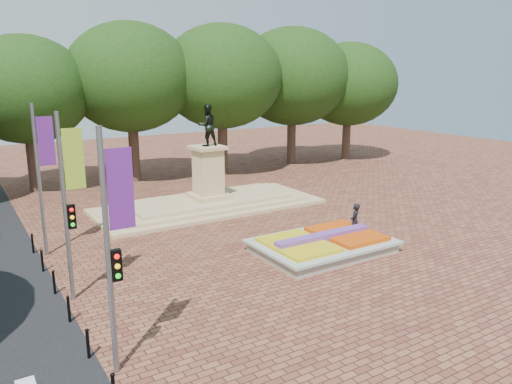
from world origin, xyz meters
TOP-DOWN VIEW (x-y plane):
  - ground at (0.00, 0.00)m, footprint 90.00×90.00m
  - flower_bed at (1.03, -2.00)m, footprint 6.30×4.30m
  - monument at (0.00, 8.00)m, footprint 14.00×6.00m
  - tree_row_back at (2.33, 18.00)m, footprint 44.80×8.80m
  - banner_poles at (-10.08, -1.31)m, footprint 0.88×11.17m
  - bollard_row at (-10.70, -1.50)m, footprint 0.12×13.12m
  - pedestrian at (3.58, -1.38)m, footprint 0.81×0.74m

SIDE VIEW (x-z plane):
  - ground at x=0.00m, z-range 0.00..0.00m
  - flower_bed at x=1.03m, z-range -0.08..0.83m
  - bollard_row at x=-10.70m, z-range 0.04..1.02m
  - monument at x=0.00m, z-range -2.32..4.09m
  - pedestrian at x=3.58m, z-range 0.00..1.86m
  - banner_poles at x=-10.08m, z-range 0.38..7.38m
  - tree_row_back at x=2.33m, z-range 1.46..11.89m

